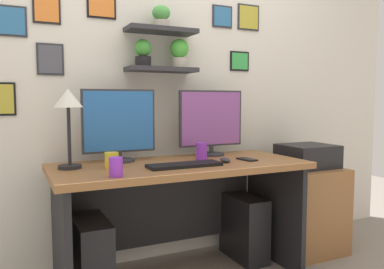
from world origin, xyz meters
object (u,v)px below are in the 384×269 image
(cell_phone, at_px, (247,159))
(computer_tower_left, at_px, (92,259))
(computer_mouse, at_px, (225,160))
(pen_cup, at_px, (116,167))
(printer, at_px, (307,156))
(coffee_mug, at_px, (112,160))
(computer_tower_right, at_px, (244,227))
(water_cup, at_px, (201,151))
(drawer_cabinet, at_px, (306,208))
(monitor_left, at_px, (119,125))
(desk_lamp, at_px, (68,107))
(monitor_right, at_px, (211,122))
(desk, at_px, (178,195))
(keyboard, at_px, (185,165))

(cell_phone, relative_size, computer_tower_left, 0.30)
(computer_mouse, bearing_deg, computer_tower_left, 172.40)
(pen_cup, bearing_deg, printer, 11.73)
(coffee_mug, bearing_deg, printer, 2.07)
(pen_cup, distance_m, computer_tower_left, 0.63)
(computer_mouse, height_order, computer_tower_right, computer_mouse)
(water_cup, xyz_separation_m, drawer_cabinet, (0.89, -0.00, -0.49))
(printer, relative_size, computer_tower_right, 0.84)
(monitor_left, bearing_deg, computer_tower_left, -137.17)
(desk_lamp, bearing_deg, monitor_left, 21.98)
(monitor_right, relative_size, printer, 1.27)
(cell_phone, relative_size, drawer_cabinet, 0.22)
(cell_phone, height_order, drawer_cabinet, cell_phone)
(desk, relative_size, drawer_cabinet, 2.46)
(monitor_left, height_order, computer_tower_left, monitor_left)
(monitor_right, bearing_deg, computer_tower_right, -24.09)
(monitor_right, xyz_separation_m, keyboard, (-0.36, -0.35, -0.23))
(printer, bearing_deg, monitor_left, 173.68)
(cell_phone, height_order, pen_cup, pen_cup)
(desk, distance_m, printer, 1.08)
(keyboard, xyz_separation_m, computer_tower_left, (-0.52, 0.14, -0.53))
(cell_phone, height_order, water_cup, water_cup)
(printer, bearing_deg, pen_cup, -168.27)
(computer_mouse, bearing_deg, cell_phone, 6.31)
(cell_phone, bearing_deg, desk, 155.73)
(monitor_right, height_order, coffee_mug, monitor_right)
(desk, xyz_separation_m, keyboard, (-0.04, -0.19, 0.22))
(computer_mouse, relative_size, printer, 0.24)
(computer_tower_right, bearing_deg, desk_lamp, -178.48)
(monitor_left, bearing_deg, keyboard, -50.29)
(water_cup, bearing_deg, monitor_left, 163.31)
(coffee_mug, bearing_deg, cell_phone, -6.05)
(drawer_cabinet, bearing_deg, keyboard, -169.88)
(computer_mouse, bearing_deg, monitor_left, 151.34)
(monitor_left, xyz_separation_m, coffee_mug, (-0.10, -0.21, -0.19))
(monitor_right, xyz_separation_m, coffee_mug, (-0.76, -0.21, -0.19))
(desk, height_order, keyboard, keyboard)
(desk_lamp, relative_size, drawer_cabinet, 0.71)
(desk, bearing_deg, computer_tower_right, 6.83)
(computer_tower_right, bearing_deg, cell_phone, -119.78)
(water_cup, height_order, computer_tower_right, water_cup)
(computer_mouse, distance_m, drawer_cabinet, 0.94)
(desk_lamp, relative_size, computer_tower_right, 0.99)
(monitor_left, height_order, coffee_mug, monitor_left)
(computer_mouse, distance_m, water_cup, 0.19)
(keyboard, xyz_separation_m, drawer_cabinet, (1.10, 0.20, -0.44))
(printer, distance_m, computer_tower_left, 1.69)
(computer_tower_left, bearing_deg, desk_lamp, 139.48)
(keyboard, height_order, drawer_cabinet, keyboard)
(drawer_cabinet, relative_size, computer_tower_right, 1.40)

